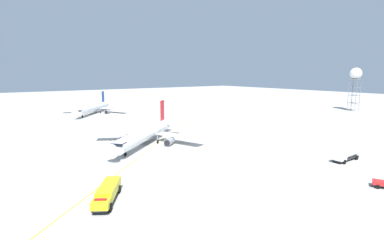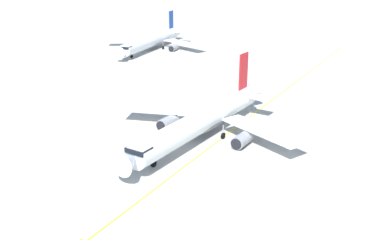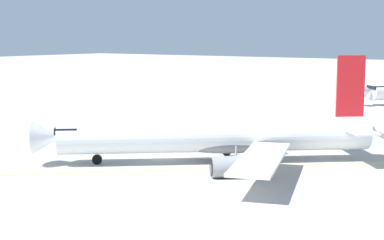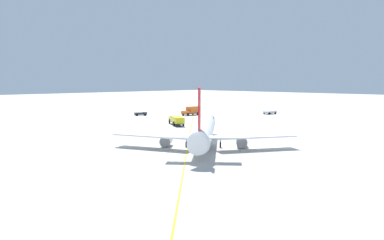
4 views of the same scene
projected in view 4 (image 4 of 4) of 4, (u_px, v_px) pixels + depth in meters
The scene contains 7 objects.
ground_plane at pixel (214, 142), 92.05m from camera, with size 600.00×600.00×0.00m, color #ADAAA3.
airliner_main at pixel (204, 132), 85.43m from camera, with size 33.14×29.55×11.83m.
pushback_tug_truck at pixel (270, 112), 164.11m from camera, with size 5.32×3.22×1.30m.
baggage_truck_truck at pixel (141, 114), 157.45m from camera, with size 4.75×3.48×1.22m.
catering_truck_truck at pixel (192, 111), 159.46m from camera, with size 7.98×2.99×3.10m.
fire_tender_truck at pixel (176, 120), 125.03m from camera, with size 7.94×10.44×2.50m.
taxiway_centreline at pixel (188, 143), 90.77m from camera, with size 141.58×135.88×0.01m.
Camera 4 is at (67.96, 61.01, 13.22)m, focal length 41.05 mm.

